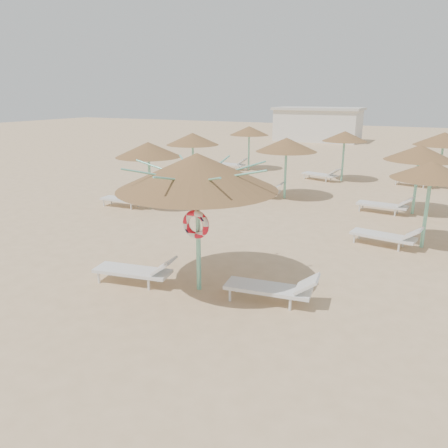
% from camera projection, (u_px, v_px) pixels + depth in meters
% --- Properties ---
extents(ground, '(120.00, 120.00, 0.00)m').
position_uv_depth(ground, '(189.00, 280.00, 11.00)').
color(ground, '#D6B183').
rests_on(ground, ground).
extents(main_palapa, '(3.64, 3.64, 3.26)m').
position_uv_depth(main_palapa, '(197.00, 172.00, 9.68)').
color(main_palapa, '#7BD6B6').
rests_on(main_palapa, ground).
extents(lounger_main_a, '(2.13, 0.94, 0.75)m').
position_uv_depth(lounger_main_a, '(138.00, 270.00, 10.68)').
color(lounger_main_a, silver).
rests_on(lounger_main_a, ground).
extents(lounger_main_b, '(2.13, 0.87, 0.75)m').
position_uv_depth(lounger_main_b, '(274.00, 288.00, 9.71)').
color(lounger_main_b, silver).
rests_on(lounger_main_b, ground).
extents(palapa_field, '(19.53, 13.43, 2.71)m').
position_uv_depth(palapa_field, '(350.00, 148.00, 18.26)').
color(palapa_field, '#7BD6B6').
rests_on(palapa_field, ground).
extents(service_hut, '(8.40, 4.40, 3.25)m').
position_uv_depth(service_hut, '(318.00, 124.00, 43.13)').
color(service_hut, silver).
rests_on(service_hut, ground).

